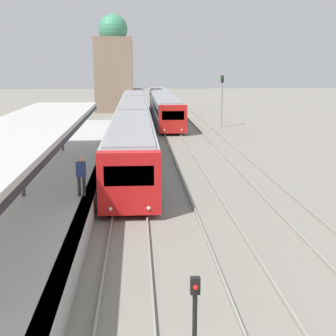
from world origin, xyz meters
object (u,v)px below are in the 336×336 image
object	(u,v)px
train_near	(133,116)
signal_mast_far	(222,95)
train_far	(163,104)
person_on_platform	(81,174)
signal_post_near	(195,315)

from	to	relation	value
train_near	signal_mast_far	distance (m)	10.01
train_far	signal_mast_far	size ratio (longest dim) A/B	6.09
train_near	person_on_platform	bearing A→B (deg)	-94.55
signal_post_near	person_on_platform	bearing A→B (deg)	108.72
train_near	signal_mast_far	bearing A→B (deg)	23.75
signal_mast_far	person_on_platform	bearing A→B (deg)	-110.91
train_near	train_far	xyz separation A→B (m)	(3.56, 13.88, -0.05)
person_on_platform	train_near	xyz separation A→B (m)	(1.97, 24.84, -0.27)
train_near	train_far	size ratio (longest dim) A/B	1.58
train_far	signal_post_near	xyz separation A→B (m)	(-2.06, -48.98, -0.31)
signal_post_near	signal_mast_far	xyz separation A→B (m)	(7.54, 39.08, 1.98)
person_on_platform	train_near	world-z (taller)	train_near
person_on_platform	signal_mast_far	distance (m)	30.88
train_near	signal_post_near	bearing A→B (deg)	-87.55
signal_mast_far	train_near	bearing A→B (deg)	-156.25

